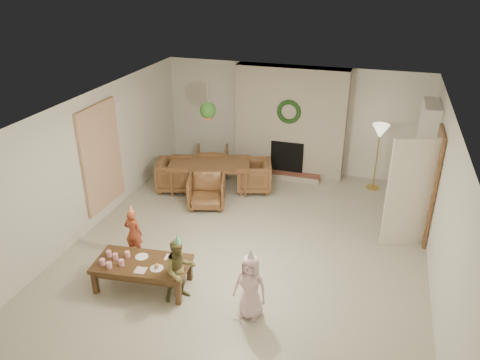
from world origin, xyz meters
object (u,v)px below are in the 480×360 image
at_px(dining_chair_left, 175,175).
at_px(child_plaid, 180,270).
at_px(dining_chair_far, 212,162).
at_px(child_red, 133,233).
at_px(child_pink, 250,287).
at_px(coffee_table_top, 142,264).
at_px(dining_chair_right, 254,176).
at_px(dining_table, 210,177).
at_px(dining_chair_near, 207,191).

bearing_deg(dining_chair_left, child_plaid, -170.41).
bearing_deg(dining_chair_left, dining_chair_far, -45.00).
bearing_deg(child_red, dining_chair_far, -93.17).
distance_m(dining_chair_left, child_pink, 4.34).
bearing_deg(coffee_table_top, dining_chair_right, 72.71).
bearing_deg(child_plaid, dining_chair_far, 61.22).
relative_size(dining_chair_right, coffee_table_top, 0.52).
bearing_deg(dining_table, coffee_table_top, -102.63).
distance_m(dining_chair_near, child_red, 2.09).
relative_size(dining_table, dining_chair_left, 2.34).
relative_size(dining_table, coffee_table_top, 1.21).
distance_m(dining_table, dining_chair_far, 0.77).
distance_m(dining_table, dining_chair_near, 0.77).
relative_size(dining_table, child_pink, 1.76).
bearing_deg(dining_chair_far, dining_table, 90.00).
bearing_deg(child_pink, dining_chair_near, 127.94).
distance_m(dining_chair_left, child_plaid, 3.72).
height_order(dining_table, dining_chair_left, dining_chair_left).
relative_size(dining_chair_far, child_pink, 0.75).
relative_size(coffee_table_top, child_pink, 1.45).
distance_m(dining_chair_left, dining_chair_right, 1.72).
distance_m(dining_chair_left, child_red, 2.58).
height_order(dining_chair_near, dining_chair_far, same).
bearing_deg(coffee_table_top, dining_chair_far, 89.20).
distance_m(dining_chair_far, coffee_table_top, 4.23).
bearing_deg(dining_chair_far, child_red, 71.96).
xyz_separation_m(dining_chair_right, child_plaid, (-0.04, -3.83, 0.16)).
height_order(dining_table, dining_chair_near, dining_chair_near).
relative_size(dining_table, dining_chair_far, 2.34).
distance_m(dining_chair_far, child_pink, 4.86).
xyz_separation_m(coffee_table_top, child_red, (-0.54, 0.72, 0.02)).
height_order(dining_chair_near, coffee_table_top, dining_chair_near).
bearing_deg(child_plaid, dining_chair_left, 72.72).
bearing_deg(child_plaid, dining_chair_right, 46.35).
height_order(dining_table, dining_chair_right, dining_chair_right).
bearing_deg(child_plaid, child_pink, -45.54).
xyz_separation_m(child_red, child_plaid, (1.21, -0.81, 0.07)).
relative_size(dining_chair_left, coffee_table_top, 0.52).
distance_m(dining_chair_near, child_plaid, 2.91).
xyz_separation_m(dining_chair_right, coffee_table_top, (-0.71, -3.74, 0.07)).
relative_size(dining_chair_right, child_red, 0.86).
xyz_separation_m(dining_chair_far, dining_chair_left, (-0.52, -0.95, 0.00)).
bearing_deg(dining_chair_right, dining_chair_near, -51.34).
relative_size(dining_chair_near, child_plaid, 0.74).
height_order(dining_chair_right, child_pink, child_pink).
xyz_separation_m(dining_chair_near, child_plaid, (0.66, -2.83, 0.16)).
distance_m(dining_table, dining_chair_left, 0.77).
relative_size(dining_chair_near, dining_chair_right, 1.00).
xyz_separation_m(dining_table, dining_chair_left, (-0.74, -0.21, 0.03)).
relative_size(child_red, child_plaid, 0.87).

